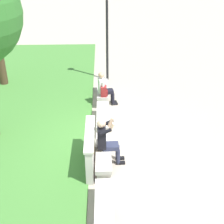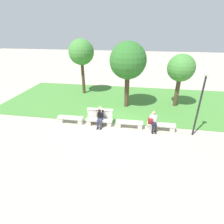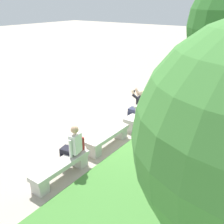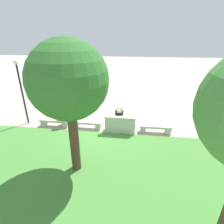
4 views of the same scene
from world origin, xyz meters
name	(u,v)px [view 3 (image 3 of 4)]	position (x,y,z in m)	size (l,w,h in m)	color
ground_plane	(125,134)	(0.00, 0.00, 0.00)	(80.00, 80.00, 0.00)	#B2A593
bench_main	(164,101)	(-2.93, 0.00, 0.29)	(1.71, 0.40, 0.45)	beige
bench_near	(141,116)	(-0.98, 0.00, 0.29)	(1.71, 0.40, 0.45)	beige
bench_mid	(108,137)	(0.98, 0.00, 0.29)	(1.71, 0.40, 0.45)	beige
bench_far	(61,168)	(2.93, 0.00, 0.29)	(1.71, 0.40, 0.45)	beige
backrest_wall_with_plaque	(149,113)	(-0.98, 0.34, 0.52)	(1.70, 0.24, 1.01)	beige
person_photographer	(138,105)	(-0.89, -0.08, 0.74)	(0.48, 0.73, 1.32)	black
person_distant	(72,146)	(2.44, -0.06, 0.67)	(0.48, 0.71, 1.26)	black
backpack	(78,145)	(2.24, -0.05, 0.63)	(0.28, 0.24, 0.43)	maroon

